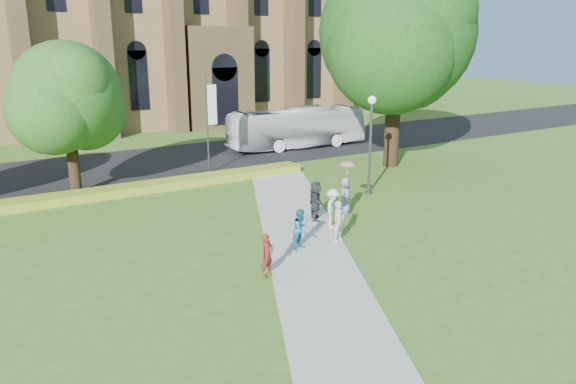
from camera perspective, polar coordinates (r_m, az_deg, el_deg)
ground at (r=21.37m, az=3.54°, el=-7.09°), size 160.00×160.00×0.00m
road at (r=38.75m, az=-13.57°, el=2.95°), size 160.00×10.00×0.02m
footpath at (r=22.13m, az=2.06°, el=-6.19°), size 15.58×28.54×0.04m
flower_hedge at (r=31.81m, az=-13.19°, el=0.63°), size 18.00×1.40×0.45m
streetlamp at (r=29.85m, az=8.41°, el=5.94°), size 0.44×0.44×5.24m
large_tree at (r=36.44m, az=11.01°, el=15.57°), size 9.60×9.60×13.20m
street_tree_1 at (r=31.23m, az=-21.59°, el=9.02°), size 5.60×5.60×8.05m
banner_pole_0 at (r=34.44m, az=-8.05°, el=7.40°), size 0.70×0.10×6.00m
tour_coach at (r=42.45m, az=0.92°, el=6.55°), size 10.92×3.15×3.01m
pedestrian_0 at (r=19.78m, az=-2.16°, el=-6.42°), size 0.66×0.55×1.56m
pedestrian_1 at (r=22.20m, az=1.33°, el=-3.80°), size 0.97×0.87×1.63m
pedestrian_2 at (r=24.73m, az=4.57°, el=-1.65°), size 1.28×1.23×1.75m
pedestrian_3 at (r=26.03m, az=2.65°, el=-0.86°), size 1.00×0.90×1.64m
pedestrian_4 at (r=26.75m, az=5.82°, el=-0.34°), size 1.02×0.96×1.75m
pedestrian_5 at (r=25.64m, az=2.84°, el=-0.89°), size 1.30×1.74×1.83m
pedestrian_6 at (r=23.13m, az=5.21°, el=-2.96°), size 0.71×0.56×1.71m
parasol at (r=26.63m, az=6.07°, el=2.25°), size 0.86×0.86×0.66m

